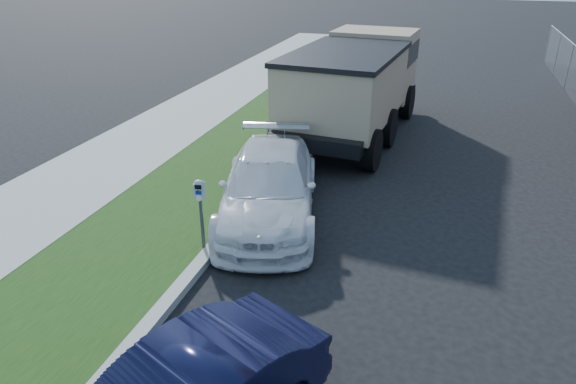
# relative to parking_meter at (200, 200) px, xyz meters

# --- Properties ---
(ground) EXTENTS (120.00, 120.00, 0.00)m
(ground) POSITION_rel_parking_meter_xyz_m (2.74, 0.06, -1.14)
(ground) COLOR black
(ground) RESTS_ON ground
(streetside) EXTENTS (6.12, 50.00, 0.15)m
(streetside) POSITION_rel_parking_meter_xyz_m (-2.83, 2.06, -1.07)
(streetside) COLOR gray
(streetside) RESTS_ON ground
(parking_meter) EXTENTS (0.21, 0.16, 1.40)m
(parking_meter) POSITION_rel_parking_meter_xyz_m (0.00, 0.00, 0.00)
(parking_meter) COLOR #3F4247
(parking_meter) RESTS_ON ground
(white_wagon) EXTENTS (3.11, 5.17, 1.40)m
(white_wagon) POSITION_rel_parking_meter_xyz_m (0.69, 1.89, -0.44)
(white_wagon) COLOR silver
(white_wagon) RESTS_ON ground
(dump_truck) EXTENTS (3.44, 7.44, 2.83)m
(dump_truck) POSITION_rel_parking_meter_xyz_m (1.36, 8.04, 0.45)
(dump_truck) COLOR black
(dump_truck) RESTS_ON ground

